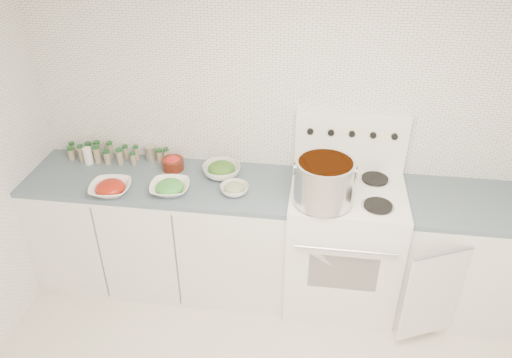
# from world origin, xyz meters

# --- Properties ---
(room_walls) EXTENTS (3.54, 3.04, 2.52)m
(room_walls) POSITION_xyz_m (0.00, 0.00, 1.56)
(room_walls) COLOR white
(room_walls) RESTS_ON ground
(counter_left) EXTENTS (1.85, 0.62, 0.90)m
(counter_left) POSITION_xyz_m (-0.82, 1.19, 0.45)
(counter_left) COLOR white
(counter_left) RESTS_ON ground
(stove) EXTENTS (0.76, 0.70, 1.36)m
(stove) POSITION_xyz_m (0.48, 1.19, 0.50)
(stove) COLOR white
(stove) RESTS_ON ground
(counter_right) EXTENTS (0.89, 0.79, 0.90)m
(counter_right) POSITION_xyz_m (1.30, 1.19, 0.45)
(counter_right) COLOR white
(counter_right) RESTS_ON ground
(stock_pot) EXTENTS (0.39, 0.37, 0.28)m
(stock_pot) POSITION_xyz_m (0.31, 1.01, 1.10)
(stock_pot) COLOR silver
(stock_pot) RESTS_ON stove
(bowl_tomato) EXTENTS (0.30, 0.30, 0.09)m
(bowl_tomato) POSITION_xyz_m (-1.08, 0.98, 0.94)
(bowl_tomato) COLOR white
(bowl_tomato) RESTS_ON counter_left
(bowl_snowpea) EXTENTS (0.29, 0.29, 0.09)m
(bowl_snowpea) POSITION_xyz_m (-0.70, 1.04, 0.94)
(bowl_snowpea) COLOR white
(bowl_snowpea) RESTS_ON counter_left
(bowl_broccoli) EXTENTS (0.34, 0.34, 0.11)m
(bowl_broccoli) POSITION_xyz_m (-0.40, 1.29, 0.95)
(bowl_broccoli) COLOR white
(bowl_broccoli) RESTS_ON counter_left
(bowl_zucchini) EXTENTS (0.22, 0.22, 0.08)m
(bowl_zucchini) POSITION_xyz_m (-0.27, 1.09, 0.93)
(bowl_zucchini) COLOR white
(bowl_zucchini) RESTS_ON counter_left
(bowl_pepper) EXTENTS (0.16, 0.16, 0.10)m
(bowl_pepper) POSITION_xyz_m (-0.76, 1.34, 0.95)
(bowl_pepper) COLOR #4E1A0D
(bowl_pepper) RESTS_ON counter_left
(salt_canister) EXTENTS (0.07, 0.07, 0.13)m
(salt_canister) POSITION_xyz_m (-1.39, 1.33, 0.96)
(salt_canister) COLOR white
(salt_canister) RESTS_ON counter_left
(tin_can) EXTENTS (0.11, 0.11, 0.11)m
(tin_can) POSITION_xyz_m (-0.96, 1.45, 0.95)
(tin_can) COLOR #ACA391
(tin_can) RESTS_ON counter_left
(spice_cluster) EXTENTS (0.76, 0.14, 0.14)m
(spice_cluster) POSITION_xyz_m (-1.26, 1.40, 0.96)
(spice_cluster) COLOR gray
(spice_cluster) RESTS_ON counter_left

